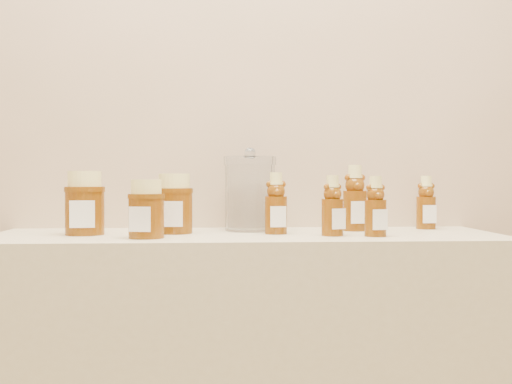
{
  "coord_description": "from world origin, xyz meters",
  "views": [
    {
      "loc": [
        -0.07,
        0.04,
        1.03
      ],
      "look_at": [
        0.02,
        1.52,
        1.0
      ],
      "focal_mm": 45.0,
      "sensor_mm": 36.0,
      "label": 1
    }
  ],
  "objects_px": {
    "honey_jar_left": "(85,203)",
    "bear_bottle_front_left": "(332,202)",
    "glass_canister": "(250,190)",
    "bear_bottle_back_left": "(276,199)"
  },
  "relations": [
    {
      "from": "honey_jar_left",
      "to": "bear_bottle_front_left",
      "type": "bearing_deg",
      "value": -10.32
    },
    {
      "from": "honey_jar_left",
      "to": "glass_canister",
      "type": "xyz_separation_m",
      "value": [
        0.39,
        0.09,
        0.03
      ]
    },
    {
      "from": "bear_bottle_back_left",
      "to": "bear_bottle_front_left",
      "type": "xyz_separation_m",
      "value": [
        0.12,
        -0.06,
        -0.0
      ]
    },
    {
      "from": "bear_bottle_front_left",
      "to": "glass_canister",
      "type": "relative_size",
      "value": 0.77
    },
    {
      "from": "glass_canister",
      "to": "bear_bottle_back_left",
      "type": "bearing_deg",
      "value": -58.69
    },
    {
      "from": "honey_jar_left",
      "to": "glass_canister",
      "type": "height_order",
      "value": "glass_canister"
    },
    {
      "from": "bear_bottle_front_left",
      "to": "honey_jar_left",
      "type": "distance_m",
      "value": 0.58
    },
    {
      "from": "bear_bottle_back_left",
      "to": "honey_jar_left",
      "type": "relative_size",
      "value": 1.11
    },
    {
      "from": "bear_bottle_back_left",
      "to": "glass_canister",
      "type": "distance_m",
      "value": 0.11
    },
    {
      "from": "bear_bottle_back_left",
      "to": "bear_bottle_front_left",
      "type": "distance_m",
      "value": 0.14
    }
  ]
}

